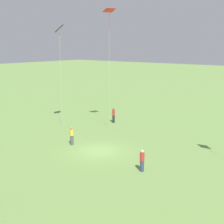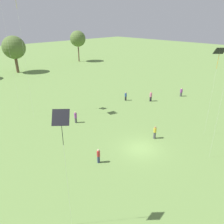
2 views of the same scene
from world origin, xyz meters
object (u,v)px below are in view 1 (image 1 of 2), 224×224
Objects in this scene: person_2 at (72,136)px; kite_2 at (109,14)px; kite_3 at (59,31)px; person_1 at (114,115)px; person_5 at (142,161)px.

kite_2 is at bearing -6.92° from person_2.
kite_2 reaches higher than kite_3.
person_5 is at bearing -71.65° from person_1.
person_1 is at bearing -137.85° from person_5.
person_2 reaches higher than person_5.
person_1 reaches higher than person_5.
person_1 is at bearing -82.53° from kite_2.
kite_3 is (14.18, -5.27, 9.76)m from person_5.
kite_2 is 1.14× the size of kite_3.
kite_2 is at bearing -90.17° from person_1.
kite_2 reaches higher than person_2.
person_2 is 0.13× the size of kite_2.
person_1 reaches higher than person_2.
person_2 is 0.15× the size of kite_3.
kite_2 is (0.92, -6.77, 11.40)m from person_2.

